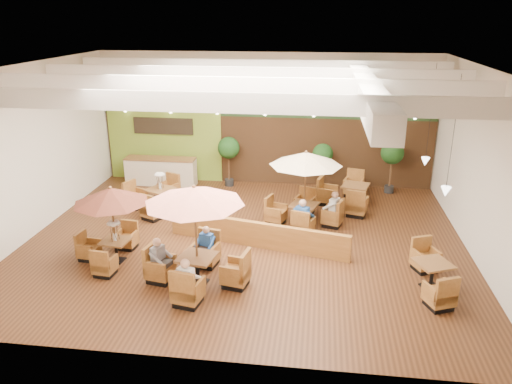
% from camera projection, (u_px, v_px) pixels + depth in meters
% --- Properties ---
extents(room, '(14.04, 14.00, 5.52)m').
position_uv_depth(room, '(257.00, 123.00, 16.10)').
color(room, '#381E0F').
rests_on(room, ground).
extents(service_counter, '(3.00, 0.75, 1.18)m').
position_uv_depth(service_counter, '(161.00, 171.00, 21.32)').
color(service_counter, beige).
rests_on(service_counter, ground).
extents(booth_divider, '(5.83, 1.55, 0.82)m').
position_uv_depth(booth_divider, '(257.00, 234.00, 15.66)').
color(booth_divider, brown).
rests_on(booth_divider, ground).
extents(table_0, '(2.25, 2.33, 2.36)m').
position_uv_depth(table_0, '(110.00, 208.00, 14.30)').
color(table_0, brown).
rests_on(table_0, ground).
extents(table_1, '(2.89, 2.89, 2.85)m').
position_uv_depth(table_1, '(195.00, 218.00, 13.00)').
color(table_1, brown).
rests_on(table_1, ground).
extents(table_2, '(2.76, 2.76, 2.67)m').
position_uv_depth(table_2, '(305.00, 175.00, 16.80)').
color(table_2, brown).
rests_on(table_2, ground).
extents(table_3, '(2.05, 2.90, 1.58)m').
position_uv_depth(table_3, '(154.00, 197.00, 18.72)').
color(table_3, brown).
rests_on(table_3, ground).
extents(table_4, '(1.13, 2.74, 0.96)m').
position_uv_depth(table_4, '(432.00, 276.00, 13.30)').
color(table_4, brown).
rests_on(table_4, ground).
extents(table_5, '(2.06, 2.96, 1.06)m').
position_uv_depth(table_5, '(347.00, 195.00, 19.07)').
color(table_5, brown).
rests_on(table_5, ground).
extents(topiary_0, '(0.91, 0.91, 2.12)m').
position_uv_depth(topiary_0, '(229.00, 150.00, 20.82)').
color(topiary_0, black).
rests_on(topiary_0, ground).
extents(topiary_1, '(0.85, 0.85, 1.96)m').
position_uv_depth(topiary_1, '(323.00, 156.00, 20.39)').
color(topiary_1, black).
rests_on(topiary_1, ground).
extents(topiary_2, '(0.92, 0.92, 2.14)m').
position_uv_depth(topiary_2, '(392.00, 155.00, 20.01)').
color(topiary_2, black).
rests_on(topiary_2, ground).
extents(diner_0, '(0.45, 0.40, 0.84)m').
position_uv_depth(diner_0, '(187.00, 277.00, 12.41)').
color(diner_0, silver).
rests_on(diner_0, ground).
extents(diner_1, '(0.41, 0.36, 0.76)m').
position_uv_depth(diner_1, '(206.00, 242.00, 14.37)').
color(diner_1, '#2758AA').
rests_on(diner_1, ground).
extents(diner_2, '(0.40, 0.45, 0.82)m').
position_uv_depth(diner_2, '(159.00, 256.00, 13.51)').
color(diner_2, slate).
rests_on(diner_2, ground).
extents(diner_3, '(0.48, 0.46, 0.86)m').
position_uv_depth(diner_3, '(303.00, 214.00, 16.24)').
color(diner_3, '#2758AA').
rests_on(diner_3, ground).
extents(diner_4, '(0.44, 0.46, 0.82)m').
position_uv_depth(diner_4, '(333.00, 205.00, 17.04)').
color(diner_4, silver).
rests_on(diner_4, ground).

